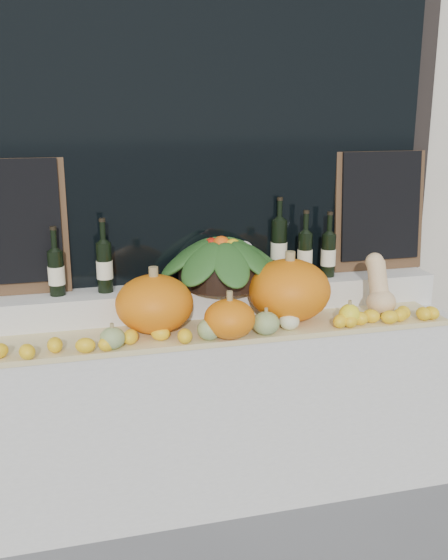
{
  "coord_description": "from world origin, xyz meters",
  "views": [
    {
      "loc": [
        -0.69,
        -1.19,
        1.88
      ],
      "look_at": [
        0.0,
        1.45,
        1.12
      ],
      "focal_mm": 40.0,
      "sensor_mm": 36.0,
      "label": 1
    }
  ],
  "objects_px": {
    "butternut_squash": "(379,289)",
    "pumpkin_right": "(289,290)",
    "wine_bottle_tall": "(279,248)",
    "pumpkin_left": "(154,304)",
    "produce_bowl": "(221,260)"
  },
  "relations": [
    {
      "from": "pumpkin_right",
      "to": "produce_bowl",
      "type": "xyz_separation_m",
      "value": [
        -0.27,
        0.21,
        0.11
      ]
    },
    {
      "from": "butternut_squash",
      "to": "pumpkin_right",
      "type": "bearing_deg",
      "value": 177.17
    },
    {
      "from": "pumpkin_right",
      "to": "wine_bottle_tall",
      "type": "height_order",
      "value": "wine_bottle_tall"
    },
    {
      "from": "pumpkin_right",
      "to": "butternut_squash",
      "type": "distance_m",
      "value": 0.46
    },
    {
      "from": "butternut_squash",
      "to": "produce_bowl",
      "type": "distance_m",
      "value": 0.78
    },
    {
      "from": "butternut_squash",
      "to": "wine_bottle_tall",
      "type": "relative_size",
      "value": 0.71
    },
    {
      "from": "pumpkin_right",
      "to": "wine_bottle_tall",
      "type": "distance_m",
      "value": 0.32
    },
    {
      "from": "pumpkin_left",
      "to": "produce_bowl",
      "type": "distance_m",
      "value": 0.44
    },
    {
      "from": "pumpkin_left",
      "to": "butternut_squash",
      "type": "bearing_deg",
      "value": -1.14
    },
    {
      "from": "butternut_squash",
      "to": "produce_bowl",
      "type": "relative_size",
      "value": 0.45
    },
    {
      "from": "pumpkin_right",
      "to": "butternut_squash",
      "type": "xyz_separation_m",
      "value": [
        0.45,
        -0.02,
        -0.02
      ]
    },
    {
      "from": "produce_bowl",
      "to": "wine_bottle_tall",
      "type": "bearing_deg",
      "value": 12.46
    },
    {
      "from": "pumpkin_right",
      "to": "butternut_squash",
      "type": "height_order",
      "value": "pumpkin_right"
    },
    {
      "from": "pumpkin_left",
      "to": "butternut_squash",
      "type": "height_order",
      "value": "butternut_squash"
    },
    {
      "from": "wine_bottle_tall",
      "to": "pumpkin_left",
      "type": "bearing_deg",
      "value": -157.34
    }
  ]
}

